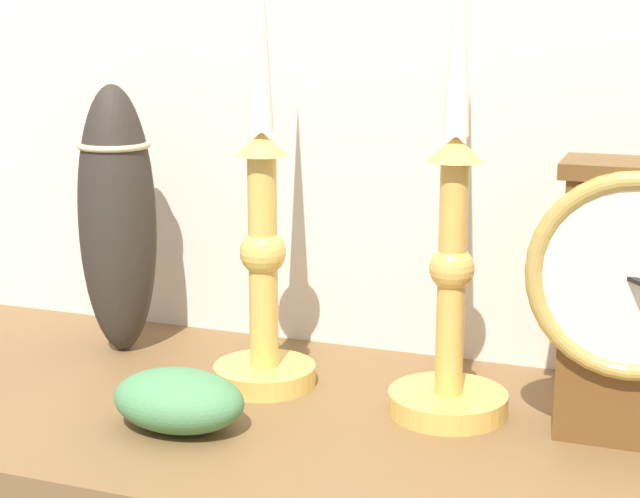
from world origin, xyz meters
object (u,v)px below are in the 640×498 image
Objects in this scene: candlestick_tall_center at (452,264)px; tall_ceramic_vase at (117,219)px; candlestick_tall_left at (263,245)px; mantel_clock at (634,296)px.

candlestick_tall_center is 33.83cm from tall_ceramic_vase.
candlestick_tall_left is 17.22cm from tall_ceramic_vase.
candlestick_tall_left is 16.76cm from candlestick_tall_center.
candlestick_tall_left is at bearing -13.29° from tall_ceramic_vase.
mantel_clock is at bearing -1.90° from candlestick_tall_center.
tall_ceramic_vase is (-16.75, 3.96, 0.29)cm from candlestick_tall_left.
tall_ceramic_vase is (-33.50, 4.72, 0.36)cm from candlestick_tall_center.
tall_ceramic_vase is at bearing 166.71° from candlestick_tall_left.
candlestick_tall_center is (-14.03, 0.47, 1.11)cm from mantel_clock.
candlestick_tall_center reaches higher than candlestick_tall_left.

